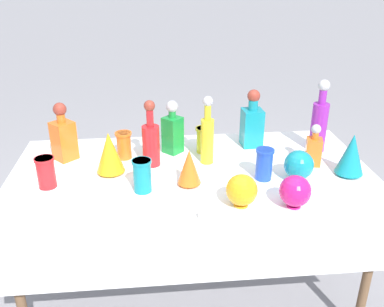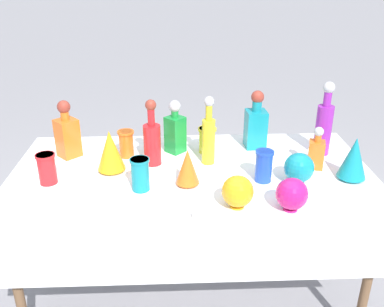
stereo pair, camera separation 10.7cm
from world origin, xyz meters
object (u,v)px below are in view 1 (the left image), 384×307
(fluted_vase_1, at_px, (110,152))
(slender_vase_3, at_px, (46,171))
(round_bowl_0, at_px, (295,191))
(square_decanter_0, at_px, (314,149))
(slender_vase_2, at_px, (142,175))
(tall_bottle_0, at_px, (151,141))
(tall_bottle_1, at_px, (207,135))
(slender_vase_4, at_px, (205,139))
(square_decanter_2, at_px, (63,136))
(fluted_vase_2, at_px, (351,154))
(fluted_vase_0, at_px, (189,167))
(slender_vase_0, at_px, (264,163))
(slender_vase_1, at_px, (124,144))
(square_decanter_1, at_px, (252,123))
(round_bowl_2, at_px, (242,190))
(square_decanter_3, at_px, (173,130))
(round_bowl_1, at_px, (299,165))
(tall_bottle_2, at_px, (319,122))
(cardboard_box_behind_left, at_px, (239,188))

(fluted_vase_1, bearing_deg, slender_vase_3, -158.00)
(fluted_vase_1, bearing_deg, round_bowl_0, -26.24)
(square_decanter_0, height_order, slender_vase_2, square_decanter_0)
(tall_bottle_0, relative_size, square_decanter_0, 1.58)
(tall_bottle_1, relative_size, slender_vase_4, 2.55)
(square_decanter_2, bearing_deg, fluted_vase_2, -12.82)
(square_decanter_2, height_order, fluted_vase_2, square_decanter_2)
(tall_bottle_1, height_order, fluted_vase_0, tall_bottle_1)
(slender_vase_0, bearing_deg, slender_vase_1, 155.92)
(square_decanter_0, distance_m, square_decanter_1, 0.38)
(square_decanter_2, bearing_deg, slender_vase_4, 1.26)
(fluted_vase_2, relative_size, round_bowl_2, 1.47)
(tall_bottle_1, bearing_deg, fluted_vase_1, -171.49)
(slender_vase_1, bearing_deg, square_decanter_3, 11.56)
(square_decanter_2, relative_size, slender_vase_1, 2.13)
(fluted_vase_0, height_order, fluted_vase_2, fluted_vase_2)
(square_decanter_1, bearing_deg, slender_vase_3, -159.90)
(fluted_vase_2, bearing_deg, square_decanter_2, 167.18)
(square_decanter_1, height_order, slender_vase_1, square_decanter_1)
(fluted_vase_2, distance_m, round_bowl_2, 0.63)
(square_decanter_1, height_order, square_decanter_3, square_decanter_1)
(square_decanter_0, bearing_deg, round_bowl_2, -140.96)
(slender_vase_3, bearing_deg, round_bowl_2, -16.28)
(slender_vase_2, xyz_separation_m, slender_vase_3, (-0.44, 0.08, -0.00))
(fluted_vase_1, bearing_deg, slender_vase_0, -10.38)
(square_decanter_3, bearing_deg, round_bowl_2, -66.14)
(tall_bottle_0, xyz_separation_m, slender_vase_4, (0.29, 0.13, -0.06))
(tall_bottle_1, relative_size, round_bowl_2, 2.47)
(slender_vase_2, bearing_deg, square_decanter_3, 68.81)
(slender_vase_0, height_order, slender_vase_1, slender_vase_0)
(fluted_vase_1, distance_m, round_bowl_1, 0.91)
(slender_vase_1, bearing_deg, tall_bottle_2, -0.03)
(round_bowl_1, xyz_separation_m, round_bowl_2, (-0.32, -0.21, -0.00))
(round_bowl_0, bearing_deg, slender_vase_0, 104.47)
(square_decanter_1, xyz_separation_m, slender_vase_2, (-0.61, -0.46, -0.05))
(slender_vase_4, bearing_deg, round_bowl_0, -62.67)
(slender_vase_3, xyz_separation_m, round_bowl_2, (0.86, -0.25, -0.00))
(square_decanter_3, bearing_deg, slender_vase_4, -5.10)
(square_decanter_0, xyz_separation_m, slender_vase_0, (-0.29, -0.13, -0.01))
(square_decanter_2, xyz_separation_m, fluted_vase_1, (0.25, -0.19, -0.02))
(tall_bottle_0, xyz_separation_m, cardboard_box_behind_left, (0.65, 0.82, -0.76))
(slender_vase_3, distance_m, round_bowl_2, 0.90)
(square_decanter_0, bearing_deg, square_decanter_1, 133.51)
(tall_bottle_0, xyz_separation_m, round_bowl_1, (0.69, -0.23, -0.06))
(slender_vase_4, xyz_separation_m, fluted_vase_2, (0.67, -0.34, 0.03))
(slender_vase_2, bearing_deg, slender_vase_1, 105.15)
(fluted_vase_2, distance_m, round_bowl_1, 0.27)
(tall_bottle_1, xyz_separation_m, slender_vase_2, (-0.33, -0.27, -0.07))
(slender_vase_4, height_order, fluted_vase_2, fluted_vase_2)
(square_decanter_1, xyz_separation_m, round_bowl_0, (0.04, -0.66, -0.06))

